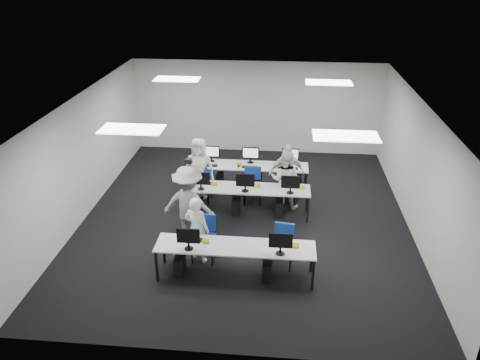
# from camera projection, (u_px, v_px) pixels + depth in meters

# --- Properties ---
(room) EXTENTS (9.00, 9.02, 3.00)m
(room) POSITION_uv_depth(u_px,v_px,m) (245.00, 163.00, 11.14)
(room) COLOR black
(room) RESTS_ON ground
(ceiling_panels) EXTENTS (5.20, 4.60, 0.02)m
(ceiling_panels) POSITION_uv_depth(u_px,v_px,m) (246.00, 102.00, 10.49)
(ceiling_panels) COLOR white
(ceiling_panels) RESTS_ON room
(desk_front) EXTENTS (3.20, 0.70, 0.73)m
(desk_front) POSITION_uv_depth(u_px,v_px,m) (235.00, 248.00, 9.34)
(desk_front) COLOR #BBBEC0
(desk_front) RESTS_ON ground
(desk_mid) EXTENTS (3.20, 0.70, 0.73)m
(desk_mid) POSITION_uv_depth(u_px,v_px,m) (246.00, 190.00, 11.67)
(desk_mid) COLOR #BBBEC0
(desk_mid) RESTS_ON ground
(desk_back) EXTENTS (3.20, 0.70, 0.73)m
(desk_back) POSITION_uv_depth(u_px,v_px,m) (250.00, 167.00, 12.93)
(desk_back) COLOR #BBBEC0
(desk_back) RESTS_ON ground
(equipment_front) EXTENTS (2.51, 0.41, 1.19)m
(equipment_front) POSITION_uv_depth(u_px,v_px,m) (226.00, 261.00, 9.48)
(equipment_front) COLOR #0C60A1
(equipment_front) RESTS_ON desk_front
(equipment_mid) EXTENTS (2.91, 0.41, 1.19)m
(equipment_mid) POSITION_uv_depth(u_px,v_px,m) (238.00, 201.00, 11.81)
(equipment_mid) COLOR white
(equipment_mid) RESTS_ON desk_mid
(equipment_back) EXTENTS (2.91, 0.41, 1.19)m
(equipment_back) POSITION_uv_depth(u_px,v_px,m) (257.00, 177.00, 13.07)
(equipment_back) COLOR white
(equipment_back) RESTS_ON desk_back
(chair_0) EXTENTS (0.50, 0.54, 0.98)m
(chair_0) POSITION_uv_depth(u_px,v_px,m) (204.00, 246.00, 10.07)
(chair_0) COLOR navy
(chair_0) RESTS_ON ground
(chair_1) EXTENTS (0.50, 0.54, 0.90)m
(chair_1) POSITION_uv_depth(u_px,v_px,m) (282.00, 252.00, 9.89)
(chair_1) COLOR navy
(chair_1) RESTS_ON ground
(chair_2) EXTENTS (0.51, 0.54, 0.89)m
(chair_2) POSITION_uv_depth(u_px,v_px,m) (200.00, 191.00, 12.48)
(chair_2) COLOR navy
(chair_2) RESTS_ON ground
(chair_3) EXTENTS (0.48, 0.52, 0.93)m
(chair_3) POSITION_uv_depth(u_px,v_px,m) (252.00, 191.00, 12.43)
(chair_3) COLOR navy
(chair_3) RESTS_ON ground
(chair_4) EXTENTS (0.56, 0.58, 0.86)m
(chair_4) POSITION_uv_depth(u_px,v_px,m) (284.00, 197.00, 12.18)
(chair_4) COLOR navy
(chair_4) RESTS_ON ground
(chair_5) EXTENTS (0.48, 0.51, 0.83)m
(chair_5) POSITION_uv_depth(u_px,v_px,m) (205.00, 186.00, 12.79)
(chair_5) COLOR navy
(chair_5) RESTS_ON ground
(chair_6) EXTENTS (0.47, 0.49, 0.81)m
(chair_6) POSITION_uv_depth(u_px,v_px,m) (246.00, 191.00, 12.56)
(chair_6) COLOR navy
(chair_6) RESTS_ON ground
(chair_7) EXTENTS (0.45, 0.48, 0.84)m
(chair_7) POSITION_uv_depth(u_px,v_px,m) (289.00, 192.00, 12.47)
(chair_7) COLOR navy
(chair_7) RESTS_ON ground
(handbag) EXTENTS (0.44, 0.35, 0.31)m
(handbag) POSITION_uv_depth(u_px,v_px,m) (188.00, 181.00, 11.62)
(handbag) COLOR #9D7651
(handbag) RESTS_ON desk_mid
(student_0) EXTENTS (0.64, 0.52, 1.53)m
(student_0) POSITION_uv_depth(u_px,v_px,m) (197.00, 230.00, 9.81)
(student_0) COLOR silver
(student_0) RESTS_ON ground
(student_1) EXTENTS (0.86, 0.73, 1.56)m
(student_1) POSITION_uv_depth(u_px,v_px,m) (285.00, 180.00, 11.97)
(student_1) COLOR silver
(student_1) RESTS_ON ground
(student_2) EXTENTS (0.83, 0.56, 1.67)m
(student_2) POSITION_uv_depth(u_px,v_px,m) (199.00, 168.00, 12.47)
(student_2) COLOR silver
(student_2) RESTS_ON ground
(student_3) EXTENTS (1.01, 0.61, 1.60)m
(student_3) POSITION_uv_depth(u_px,v_px,m) (286.00, 173.00, 12.26)
(student_3) COLOR silver
(student_3) RESTS_ON ground
(photographer) EXTENTS (1.27, 0.81, 1.86)m
(photographer) POSITION_uv_depth(u_px,v_px,m) (188.00, 205.00, 10.43)
(photographer) COLOR slate
(photographer) RESTS_ON ground
(dslr_camera) EXTENTS (0.16, 0.19, 0.10)m
(dslr_camera) POSITION_uv_depth(u_px,v_px,m) (189.00, 161.00, 10.16)
(dslr_camera) COLOR black
(dslr_camera) RESTS_ON photographer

